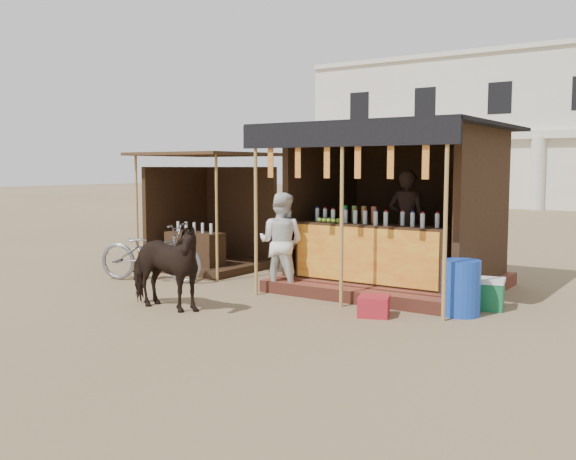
# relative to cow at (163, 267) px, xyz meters

# --- Properties ---
(ground) EXTENTS (120.00, 120.00, 0.00)m
(ground) POSITION_rel_cow_xyz_m (1.04, 0.12, -0.64)
(ground) COLOR #846B4C
(ground) RESTS_ON ground
(main_stall) EXTENTS (3.60, 3.61, 2.78)m
(main_stall) POSITION_rel_cow_xyz_m (2.05, 3.48, 0.39)
(main_stall) COLOR brown
(main_stall) RESTS_ON ground
(secondary_stall) EXTENTS (2.40, 2.40, 2.38)m
(secondary_stall) POSITION_rel_cow_xyz_m (-2.13, 3.36, 0.21)
(secondary_stall) COLOR #341F13
(secondary_stall) RESTS_ON ground
(cow) EXTENTS (1.54, 0.72, 1.29)m
(cow) POSITION_rel_cow_xyz_m (0.00, 0.00, 0.00)
(cow) COLOR black
(cow) RESTS_ON ground
(motorbike) EXTENTS (2.16, 1.30, 1.07)m
(motorbike) POSITION_rel_cow_xyz_m (-1.92, 1.59, -0.11)
(motorbike) COLOR gray
(motorbike) RESTS_ON ground
(bystander) EXTENTS (0.92, 0.78, 1.67)m
(bystander) POSITION_rel_cow_xyz_m (0.63, 2.12, 0.19)
(bystander) COLOR white
(bystander) RESTS_ON ground
(blue_barrel) EXTENTS (0.71, 0.71, 0.79)m
(blue_barrel) POSITION_rel_cow_xyz_m (3.72, 2.12, -0.25)
(blue_barrel) COLOR #1841B4
(blue_barrel) RESTS_ON ground
(red_crate) EXTENTS (0.54, 0.53, 0.29)m
(red_crate) POSITION_rel_cow_xyz_m (2.73, 1.38, -0.50)
(red_crate) COLOR maroon
(red_crate) RESTS_ON ground
(cooler) EXTENTS (0.71, 0.56, 0.46)m
(cooler) POSITION_rel_cow_xyz_m (3.83, 2.72, -0.41)
(cooler) COLOR #186C3A
(cooler) RESTS_ON ground
(background_building) EXTENTS (26.00, 7.45, 8.18)m
(background_building) POSITION_rel_cow_xyz_m (-0.96, 30.06, 3.34)
(background_building) COLOR silver
(background_building) RESTS_ON ground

